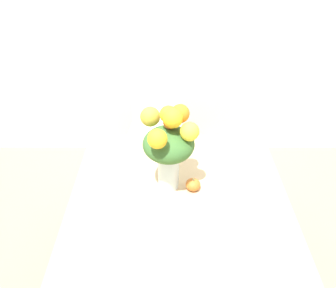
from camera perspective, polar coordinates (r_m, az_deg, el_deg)
The scene contains 6 objects.
ground_plane at distance 2.35m, azimuth 1.48°, elevation -21.80°, with size 12.00×12.00×0.00m, color tan.
wall_back at distance 2.73m, azimuth 1.21°, elevation 22.84°, with size 8.00×0.06×2.70m.
dining_table at distance 1.83m, azimuth 1.80°, elevation -11.25°, with size 1.16×1.16×0.73m.
flower_vase at distance 1.65m, azimuth -0.00°, elevation -0.02°, with size 0.29×0.32×0.49m.
pumpkin at distance 1.80m, azimuth 4.28°, elevation -7.04°, with size 0.08×0.08×0.07m.
dining_chair_near_window at distance 2.67m, azimuth -2.47°, elevation 2.66°, with size 0.47×0.47×0.99m.
Camera 1 is at (-0.06, -1.23, 2.01)m, focal length 35.00 mm.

